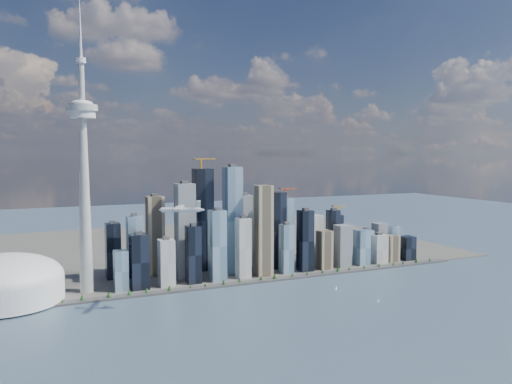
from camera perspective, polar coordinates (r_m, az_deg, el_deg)
name	(u,v)px	position (r m, az deg, el deg)	size (l,w,h in m)	color
ground	(301,321)	(832.63, 5.19, -14.48)	(4000.00, 4000.00, 0.00)	#344C5C
seawall	(242,283)	(1048.01, -1.59, -10.37)	(1100.00, 22.00, 4.00)	#383838
land	(183,247)	(1464.45, -8.35, -6.18)	(1400.00, 900.00, 3.00)	#4C4C47
shoreline_trees	(242,280)	(1046.30, -1.59, -10.01)	(960.53, 7.20, 8.80)	#3F2D1E
skyscraper_cluster	(252,237)	(1132.46, -0.48, -5.21)	(736.00, 142.00, 258.53)	black
needle_tower	(84,171)	(1001.45, -19.08, 2.25)	(56.00, 56.00, 550.50)	#9D9D98
dome_stadium	(5,282)	(1015.05, -26.75, -9.16)	(200.00, 200.00, 86.00)	silver
airplane	(181,209)	(838.92, -8.54, -1.95)	(73.71, 66.15, 18.86)	silver
sailboat_west	(378,301)	(953.27, 13.80, -11.97)	(5.96, 2.15, 8.24)	white
sailboat_east	(336,288)	(1018.01, 9.15, -10.81)	(6.95, 3.92, 9.80)	white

